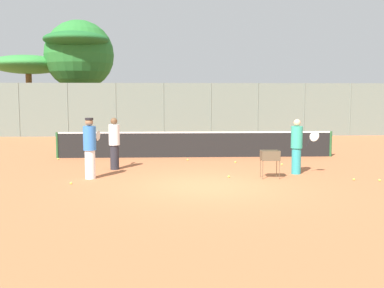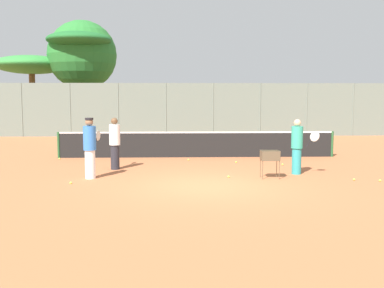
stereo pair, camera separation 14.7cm
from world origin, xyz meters
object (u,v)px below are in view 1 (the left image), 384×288
at_px(player_red_cap, 114,143).
at_px(ball_cart, 270,158).
at_px(tennis_net, 196,144).
at_px(player_yellow_shirt, 297,146).
at_px(player_white_outfit, 90,147).

height_order(player_red_cap, ball_cart, player_red_cap).
bearing_deg(ball_cart, tennis_net, 112.17).
xyz_separation_m(player_red_cap, player_yellow_shirt, (6.03, -1.19, -0.00)).
bearing_deg(player_white_outfit, ball_cart, -73.84).
xyz_separation_m(player_white_outfit, ball_cart, (5.52, -0.17, -0.33)).
height_order(player_white_outfit, player_yellow_shirt, player_white_outfit).
xyz_separation_m(player_white_outfit, player_yellow_shirt, (6.55, 0.57, -0.05)).
bearing_deg(player_yellow_shirt, ball_cart, -125.28).
height_order(tennis_net, player_yellow_shirt, player_yellow_shirt).
relative_size(player_red_cap, player_yellow_shirt, 1.00).
relative_size(player_yellow_shirt, ball_cart, 2.07).
distance_m(tennis_net, player_red_cap, 4.27).
height_order(tennis_net, ball_cart, tennis_net).
bearing_deg(ball_cart, player_red_cap, 158.88).
xyz_separation_m(tennis_net, player_yellow_shirt, (3.06, -4.22, 0.36)).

